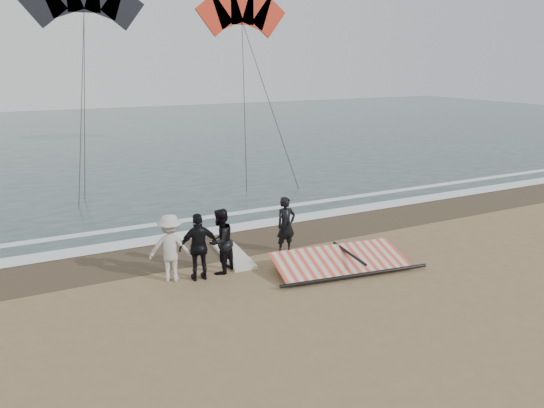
{
  "coord_description": "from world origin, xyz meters",
  "views": [
    {
      "loc": [
        -7.37,
        -10.8,
        5.8
      ],
      "look_at": [
        -0.17,
        3.0,
        1.6
      ],
      "focal_mm": 35.0,
      "sensor_mm": 36.0,
      "label": 1
    }
  ],
  "objects_px": {
    "board_white": "(331,260)",
    "board_cream": "(233,254)",
    "sail_rig": "(336,262)",
    "man_main": "(286,225)"
  },
  "relations": [
    {
      "from": "man_main",
      "to": "board_cream",
      "type": "bearing_deg",
      "value": 158.39
    },
    {
      "from": "board_cream",
      "to": "sail_rig",
      "type": "xyz_separation_m",
      "value": [
        2.24,
        -2.3,
        0.14
      ]
    },
    {
      "from": "board_cream",
      "to": "sail_rig",
      "type": "bearing_deg",
      "value": -40.07
    },
    {
      "from": "board_white",
      "to": "sail_rig",
      "type": "bearing_deg",
      "value": -142.17
    },
    {
      "from": "sail_rig",
      "to": "man_main",
      "type": "bearing_deg",
      "value": 109.57
    },
    {
      "from": "board_white",
      "to": "board_cream",
      "type": "height_order",
      "value": "board_cream"
    },
    {
      "from": "board_white",
      "to": "sail_rig",
      "type": "height_order",
      "value": "sail_rig"
    },
    {
      "from": "man_main",
      "to": "sail_rig",
      "type": "xyz_separation_m",
      "value": [
        0.64,
        -1.81,
        -0.7
      ]
    },
    {
      "from": "man_main",
      "to": "board_white",
      "type": "relative_size",
      "value": 0.77
    },
    {
      "from": "board_cream",
      "to": "sail_rig",
      "type": "height_order",
      "value": "sail_rig"
    }
  ]
}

